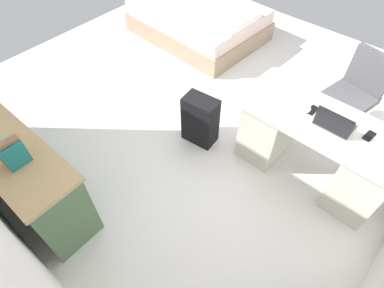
% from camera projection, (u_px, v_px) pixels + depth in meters
% --- Properties ---
extents(ground_plane, '(5.73, 5.73, 0.00)m').
position_uv_depth(ground_plane, '(201.00, 111.00, 3.86)').
color(ground_plane, silver).
extents(desk, '(1.45, 0.68, 0.74)m').
position_uv_depth(desk, '(315.00, 147.00, 2.98)').
color(desk, silver).
rests_on(desk, ground_plane).
extents(office_chair, '(0.55, 0.55, 0.94)m').
position_uv_depth(office_chair, '(351.00, 99.00, 3.39)').
color(office_chair, black).
rests_on(office_chair, ground_plane).
extents(credenza, '(1.80, 0.48, 0.80)m').
position_uv_depth(credenza, '(14.00, 165.00, 2.83)').
color(credenza, '#4C6B47').
rests_on(credenza, ground_plane).
extents(bed, '(1.97, 1.50, 0.58)m').
position_uv_depth(bed, '(199.00, 21.00, 4.84)').
color(bed, gray).
rests_on(bed, ground_plane).
extents(suitcase_black, '(0.38, 0.26, 0.58)m').
position_uv_depth(suitcase_black, '(200.00, 120.00, 3.35)').
color(suitcase_black, black).
rests_on(suitcase_black, ground_plane).
extents(laptop, '(0.31, 0.22, 0.21)m').
position_uv_depth(laptop, '(334.00, 123.00, 2.63)').
color(laptop, '#333338').
rests_on(laptop, desk).
extents(computer_mouse, '(0.06, 0.10, 0.03)m').
position_uv_depth(computer_mouse, '(307.00, 110.00, 2.79)').
color(computer_mouse, white).
rests_on(computer_mouse, desk).
extents(cell_phone_near_laptop, '(0.08, 0.14, 0.01)m').
position_uv_depth(cell_phone_near_laptop, '(369.00, 136.00, 2.60)').
color(cell_phone_near_laptop, black).
rests_on(cell_phone_near_laptop, desk).
extents(cell_phone_by_mouse, '(0.07, 0.14, 0.01)m').
position_uv_depth(cell_phone_by_mouse, '(312.00, 110.00, 2.80)').
color(cell_phone_by_mouse, black).
rests_on(cell_phone_by_mouse, desk).
extents(book_row, '(0.16, 0.17, 0.24)m').
position_uv_depth(book_row, '(12.00, 152.00, 2.28)').
color(book_row, '#1A6D6D').
rests_on(book_row, credenza).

